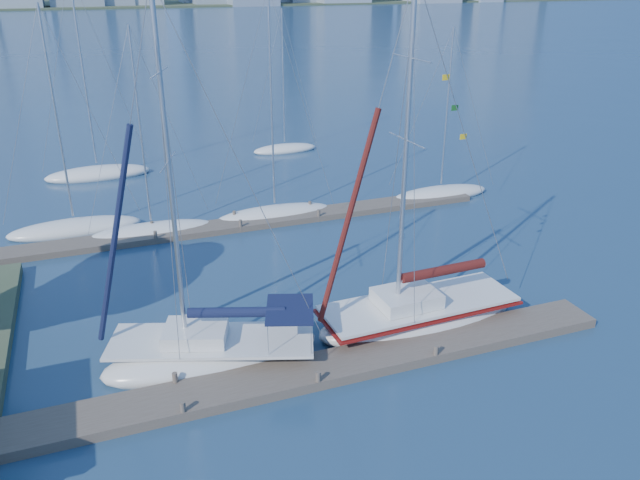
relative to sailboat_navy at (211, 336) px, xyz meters
name	(u,v)px	position (x,y,z in m)	size (l,w,h in m)	color
ground	(310,376)	(3.31, -2.35, -1.17)	(700.00, 700.00, 0.00)	navy
near_dock	(310,372)	(3.31, -2.35, -0.97)	(26.00, 2.00, 0.40)	brown
far_dock	(254,222)	(5.31, 13.65, -0.99)	(30.00, 1.80, 0.36)	brown
far_shore	(86,4)	(3.31, 317.65, -1.17)	(800.00, 100.00, 1.50)	#38472D
sailboat_navy	(211,336)	(0.00, 0.00, 0.00)	(9.15, 5.52, 14.90)	silver
sailboat_maroon	(419,302)	(9.12, -0.31, -0.05)	(9.51, 3.38, 15.12)	silver
bg_boat_0	(75,228)	(-5.03, 16.35, -0.89)	(7.75, 2.60, 13.33)	silver
bg_boat_1	(152,231)	(-0.73, 14.36, -0.93)	(7.59, 3.67, 12.21)	silver
bg_boat_2	(275,213)	(6.96, 14.52, -0.90)	(7.77, 4.71, 14.02)	silver
bg_boat_5	(440,193)	(18.87, 14.23, -0.92)	(7.51, 4.46, 11.58)	silver
bg_boat_6	(98,173)	(-3.25, 27.34, -0.86)	(7.99, 3.71, 15.06)	silver
bg_boat_7	(285,149)	(12.33, 29.43, -0.92)	(5.90, 4.06, 12.06)	silver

